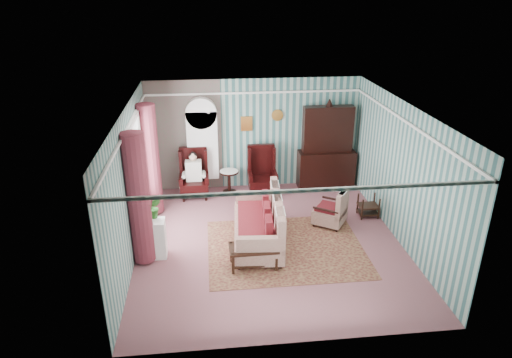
{
  "coord_description": "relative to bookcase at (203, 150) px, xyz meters",
  "views": [
    {
      "loc": [
        -1.21,
        -8.34,
        5.06
      ],
      "look_at": [
        -0.22,
        0.6,
        1.21
      ],
      "focal_mm": 32.0,
      "sensor_mm": 36.0,
      "label": 1
    }
  ],
  "objects": [
    {
      "name": "wingback_right",
      "position": [
        1.5,
        -0.39,
        -0.5
      ],
      "size": [
        0.76,
        0.8,
        1.25
      ],
      "primitive_type": "cube",
      "color": "black",
      "rests_on": "floor"
    },
    {
      "name": "dresser_hutch",
      "position": [
        3.25,
        -0.12,
        0.06
      ],
      "size": [
        1.5,
        0.56,
        2.36
      ],
      "primitive_type": "cube",
      "color": "black",
      "rests_on": "floor"
    },
    {
      "name": "potted_plant_c",
      "position": [
        -1.13,
        -3.09,
        -0.12
      ],
      "size": [
        0.27,
        0.27,
        0.39
      ],
      "primitive_type": "imported",
      "rotation": [
        0.0,
        0.0,
        -0.29
      ],
      "color": "#1A4716",
      "rests_on": "plant_stand"
    },
    {
      "name": "sofa",
      "position": [
        1.1,
        -2.86,
        -0.57
      ],
      "size": [
        1.14,
        2.24,
        1.1
      ],
      "primitive_type": "cube",
      "rotation": [
        0.0,
        0.0,
        1.5
      ],
      "color": "#BCAE91",
      "rests_on": "floor"
    },
    {
      "name": "rug",
      "position": [
        1.65,
        -3.14,
        -1.11
      ],
      "size": [
        3.2,
        2.6,
        0.01
      ],
      "primitive_type": "cube",
      "color": "#541C20",
      "rests_on": "floor"
    },
    {
      "name": "floral_armchair",
      "position": [
        2.82,
        -2.23,
        -0.67
      ],
      "size": [
        1.03,
        1.02,
        0.91
      ],
      "primitive_type": "cube",
      "rotation": [
        0.0,
        0.0,
        0.98
      ],
      "color": "beige",
      "rests_on": "floor"
    },
    {
      "name": "potted_plant_a",
      "position": [
        -1.15,
        -3.26,
        -0.09
      ],
      "size": [
        0.5,
        0.46,
        0.46
      ],
      "primitive_type": "imported",
      "rotation": [
        0.0,
        0.0,
        0.27
      ],
      "color": "#264D18",
      "rests_on": "plant_stand"
    },
    {
      "name": "round_side_table",
      "position": [
        0.65,
        -0.24,
        -0.82
      ],
      "size": [
        0.5,
        0.5,
        0.6
      ],
      "primitive_type": "cylinder",
      "color": "black",
      "rests_on": "floor"
    },
    {
      "name": "seated_woman",
      "position": [
        -0.25,
        -0.39,
        -0.53
      ],
      "size": [
        0.44,
        0.4,
        1.18
      ],
      "primitive_type": null,
      "color": "white",
      "rests_on": "floor"
    },
    {
      "name": "plant_stand",
      "position": [
        -1.05,
        -3.14,
        -0.72
      ],
      "size": [
        0.55,
        0.35,
        0.8
      ],
      "primitive_type": "cube",
      "color": "white",
      "rests_on": "floor"
    },
    {
      "name": "coffee_table",
      "position": [
        0.92,
        -3.73,
        -0.9
      ],
      "size": [
        0.95,
        0.52,
        0.45
      ],
      "primitive_type": "cube",
      "rotation": [
        0.0,
        0.0,
        0.01
      ],
      "color": "black",
      "rests_on": "floor"
    },
    {
      "name": "floor",
      "position": [
        1.35,
        -2.84,
        -1.12
      ],
      "size": [
        6.0,
        6.0,
        0.0
      ],
      "primitive_type": "plane",
      "color": "#945660",
      "rests_on": "ground"
    },
    {
      "name": "wingback_left",
      "position": [
        -0.25,
        -0.39,
        -0.5
      ],
      "size": [
        0.76,
        0.8,
        1.25
      ],
      "primitive_type": "cube",
      "color": "black",
      "rests_on": "floor"
    },
    {
      "name": "potted_plant_b",
      "position": [
        -0.96,
        -3.01,
        -0.1
      ],
      "size": [
        0.24,
        0.19,
        0.44
      ],
      "primitive_type": "imported",
      "rotation": [
        0.0,
        0.0,
        -0.0
      ],
      "color": "#1B531A",
      "rests_on": "plant_stand"
    },
    {
      "name": "room_shell",
      "position": [
        0.73,
        -2.66,
        0.89
      ],
      "size": [
        5.53,
        6.02,
        2.91
      ],
      "color": "#3A6A69",
      "rests_on": "ground"
    },
    {
      "name": "nest_table",
      "position": [
        3.82,
        -1.94,
        -0.85
      ],
      "size": [
        0.45,
        0.38,
        0.54
      ],
      "primitive_type": "cube",
      "color": "black",
      "rests_on": "floor"
    },
    {
      "name": "bookcase",
      "position": [
        0.0,
        0.0,
        0.0
      ],
      "size": [
        0.8,
        0.28,
        2.24
      ],
      "primitive_type": "cube",
      "color": "silver",
      "rests_on": "floor"
    }
  ]
}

